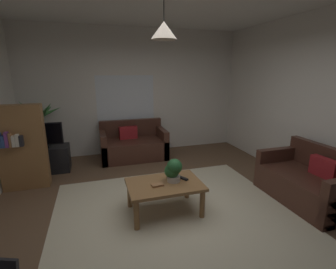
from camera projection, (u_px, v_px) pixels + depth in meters
The scene contains 17 objects.
floor at pixel (174, 213), 3.38m from camera, with size 4.97×5.71×0.02m, color brown.
rug at pixel (179, 221), 3.19m from camera, with size 3.23×3.14×0.01m, color beige.
wall_back at pixel (135, 92), 5.69m from camera, with size 5.09×0.06×2.85m, color silver.
wall_right at pixel (330, 103), 3.74m from camera, with size 0.06×5.71×2.85m, color silver.
window_pane at pixel (126, 102), 5.64m from camera, with size 1.31×0.01×1.19m, color white.
couch_under_window at pixel (133, 146), 5.47m from camera, with size 1.43×0.81×0.82m.
couch_right_side at pixel (308, 183), 3.64m from camera, with size 0.81×1.36×0.82m.
coffee_table at pixel (165, 188), 3.32m from camera, with size 1.00×0.67×0.44m.
book_on_table_0 at pixel (157, 185), 3.22m from camera, with size 0.16×0.09×0.03m, color #99663F.
remote_on_table_0 at pixel (183, 178), 3.42m from camera, with size 0.05×0.16×0.02m, color black.
remote_on_table_1 at pixel (172, 178), 3.44m from camera, with size 0.05×0.16×0.02m, color black.
potted_plant_on_table at pixel (173, 170), 3.31m from camera, with size 0.24×0.23×0.32m.
tv_stand at pixel (45, 159), 4.71m from camera, with size 0.90×0.44×0.50m, color black.
tv at pixel (41, 135), 4.56m from camera, with size 0.75×0.16×0.47m.
potted_palm_corner at pixel (41, 134), 5.03m from camera, with size 0.87×0.73×1.37m.
bookshelf_corner at pixel (22, 147), 3.95m from camera, with size 0.70×0.31×1.40m.
pendant_lamp at pixel (164, 30), 2.81m from camera, with size 0.31×0.31×0.59m.
Camera 1 is at (-0.97, -2.83, 1.91)m, focal length 26.04 mm.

